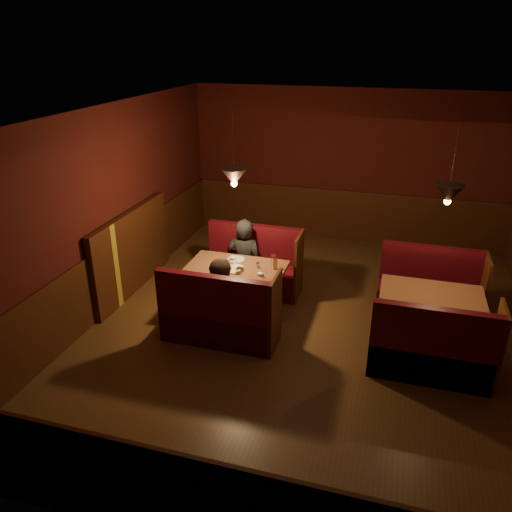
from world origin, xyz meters
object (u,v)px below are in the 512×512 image
(main_bench_near, at_px, (219,320))
(diner_b, at_px, (224,289))
(main_table, at_px, (237,278))
(main_bench_far, at_px, (254,270))
(second_bench_far, at_px, (429,294))
(diner_a, at_px, (244,246))
(second_table, at_px, (430,307))
(second_bench_near, at_px, (432,354))

(main_bench_near, bearing_deg, diner_b, 72.92)
(main_table, height_order, main_bench_far, main_bench_far)
(second_bench_far, height_order, diner_a, diner_a)
(main_bench_near, relative_size, second_table, 1.19)
(diner_b, bearing_deg, main_bench_near, -132.04)
(second_table, xyz_separation_m, diner_b, (-2.59, -0.66, 0.21))
(second_bench_near, relative_size, diner_a, 0.91)
(main_bench_near, xyz_separation_m, second_bench_near, (2.66, -0.01, -0.01))
(main_bench_far, bearing_deg, diner_a, -133.78)
(main_table, xyz_separation_m, diner_a, (-0.10, 0.67, 0.21))
(main_table, relative_size, main_bench_far, 0.91)
(second_table, bearing_deg, main_table, 179.39)
(main_bench_far, xyz_separation_m, main_bench_near, (0.00, -1.58, 0.00))
(main_table, distance_m, diner_b, 0.71)
(main_table, xyz_separation_m, main_bench_near, (0.02, -0.79, -0.24))
(second_bench_near, distance_m, diner_a, 3.17)
(second_bench_near, bearing_deg, main_bench_near, 179.83)
(main_bench_far, height_order, second_bench_near, main_bench_far)
(second_bench_far, xyz_separation_m, diner_b, (-2.62, -1.43, 0.42))
(main_bench_near, xyz_separation_m, diner_a, (-0.11, 1.46, 0.45))
(second_table, relative_size, diner_b, 0.86)
(main_bench_far, xyz_separation_m, diner_a, (-0.11, -0.12, 0.45))
(main_bench_far, bearing_deg, main_bench_near, -90.00)
(second_bench_far, relative_size, second_bench_near, 1.00)
(main_bench_far, relative_size, second_bench_near, 1.07)
(main_table, relative_size, main_bench_near, 0.91)
(main_table, distance_m, second_bench_near, 2.80)
(main_bench_far, relative_size, second_bench_far, 1.07)
(main_bench_far, bearing_deg, diner_b, -88.71)
(second_bench_far, bearing_deg, diner_a, -178.47)
(main_table, xyz_separation_m, main_bench_far, (0.02, 0.79, -0.24))
(main_table, bearing_deg, second_bench_near, -16.66)
(main_table, bearing_deg, second_bench_far, 15.55)
(main_table, height_order, second_bench_far, second_bench_far)
(main_bench_far, height_order, diner_a, diner_a)
(second_table, bearing_deg, main_bench_far, 162.72)
(main_table, distance_m, second_table, 2.64)
(second_bench_far, bearing_deg, main_bench_far, 179.02)
(second_table, height_order, diner_b, diner_b)
(main_bench_near, bearing_deg, second_table, 16.21)
(diner_a, distance_m, diner_b, 1.36)
(main_bench_far, height_order, second_bench_far, main_bench_far)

